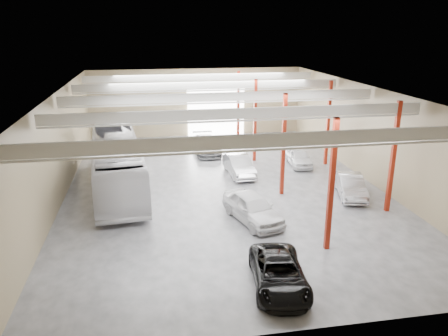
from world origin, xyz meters
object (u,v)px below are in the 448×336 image
object	(u,v)px
car_row_a	(253,208)
car_right_far	(299,157)
car_row_c	(206,145)
car_right_near	(351,186)
car_row_b	(239,165)
black_sedan	(279,273)
coach_bus	(117,164)

from	to	relation	value
car_row_a	car_right_far	bearing A→B (deg)	41.49
car_row_c	car_right_near	distance (m)	14.80
car_row_b	car_right_near	size ratio (longest dim) A/B	1.04
car_right_far	car_right_near	bearing A→B (deg)	-76.65
car_right_near	car_row_a	bearing A→B (deg)	-145.88
car_row_a	car_right_far	world-z (taller)	car_row_a
car_row_b	car_row_c	bearing A→B (deg)	100.69
black_sedan	car_row_b	distance (m)	15.52
black_sedan	car_row_c	bearing A→B (deg)	97.91
coach_bus	car_row_b	xyz separation A→B (m)	(9.13, 1.67, -1.12)
car_row_c	car_row_b	bearing A→B (deg)	-76.82
coach_bus	car_right_near	world-z (taller)	coach_bus
car_row_c	car_right_far	world-z (taller)	car_row_c
black_sedan	car_row_c	world-z (taller)	car_row_c
car_row_c	car_row_a	bearing A→B (deg)	-88.36
car_row_b	black_sedan	bearing A→B (deg)	-98.96
car_row_a	car_right_far	xyz separation A→B (m)	(6.39, 10.02, -0.16)
coach_bus	car_right_far	world-z (taller)	coach_bus
car_right_near	car_right_far	size ratio (longest dim) A/B	1.11
black_sedan	car_right_near	bearing A→B (deg)	57.74
car_row_b	car_row_c	distance (m)	6.76
coach_bus	car_row_c	distance (m)	11.14
coach_bus	car_right_near	xyz separation A→B (m)	(15.73, -4.06, -1.15)
car_right_far	black_sedan	bearing A→B (deg)	-107.60
coach_bus	car_row_a	distance (m)	10.69
car_row_a	car_right_far	size ratio (longest dim) A/B	1.23
black_sedan	car_row_a	size ratio (longest dim) A/B	0.99
car_row_c	car_right_far	bearing A→B (deg)	-36.11
black_sedan	car_right_far	bearing A→B (deg)	75.25
car_row_a	car_row_b	world-z (taller)	car_row_a
black_sedan	car_row_b	size ratio (longest dim) A/B	1.06
car_right_near	car_right_far	xyz separation A→B (m)	(-1.15, 7.29, -0.05)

